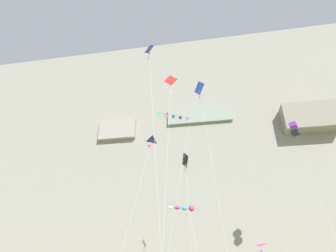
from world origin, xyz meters
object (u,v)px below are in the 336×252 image
object	(u,v)px
kite_diamond_upper_right	(150,57)
kite_banner_front_field	(173,128)
kite_windsock_far_left	(185,208)
kite_delta_high_center	(146,147)
kite_diamond_high_right	(185,163)
kite_diamond_high_left	(200,93)
kite_box_far_right	(294,129)
kite_diamond_mid_right	(170,86)

from	to	relation	value
kite_diamond_upper_right	kite_banner_front_field	bearing A→B (deg)	86.60
kite_windsock_far_left	kite_delta_high_center	bearing A→B (deg)	145.88
kite_delta_high_center	kite_diamond_high_right	xyz separation A→B (m)	(4.48, 6.09, 0.01)
kite_diamond_high_right	kite_delta_high_center	bearing A→B (deg)	-126.31
kite_windsock_far_left	kite_delta_high_center	size ratio (longest dim) A/B	0.54
kite_diamond_high_left	kite_banner_front_field	world-z (taller)	kite_diamond_high_left
kite_box_far_right	kite_delta_high_center	xyz separation A→B (m)	(-21.41, -9.00, -5.66)
kite_diamond_upper_right	kite_delta_high_center	distance (m)	11.90
kite_diamond_high_left	kite_diamond_mid_right	bearing A→B (deg)	-111.82
kite_box_far_right	kite_diamond_high_right	distance (m)	18.08
kite_diamond_mid_right	kite_box_far_right	world-z (taller)	kite_diamond_mid_right
kite_diamond_high_left	kite_diamond_upper_right	world-z (taller)	kite_diamond_high_left
kite_diamond_upper_right	kite_box_far_right	bearing A→B (deg)	45.33
kite_delta_high_center	kite_diamond_high_right	bearing A→B (deg)	53.69
kite_diamond_high_left	kite_box_far_right	world-z (taller)	kite_diamond_high_left
kite_diamond_high_left	kite_diamond_upper_right	xyz separation A→B (m)	(-4.79, -12.43, -3.66)
kite_box_far_right	kite_banner_front_field	bearing A→B (deg)	-159.24
kite_diamond_high_right	kite_diamond_mid_right	bearing A→B (deg)	-91.50
kite_diamond_mid_right	kite_diamond_high_right	bearing A→B (deg)	88.50
kite_banner_front_field	kite_diamond_high_right	size ratio (longest dim) A/B	1.21
kite_box_far_right	kite_delta_high_center	size ratio (longest dim) A/B	1.33
kite_banner_front_field	kite_diamond_high_right	xyz separation A→B (m)	(1.14, 3.94, -3.77)
kite_box_far_right	kite_windsock_far_left	distance (m)	25.01
kite_delta_high_center	kite_diamond_high_right	size ratio (longest dim) A/B	0.94
kite_banner_front_field	kite_diamond_mid_right	bearing A→B (deg)	-83.86
kite_diamond_high_left	kite_diamond_mid_right	world-z (taller)	kite_diamond_high_left
kite_diamond_mid_right	kite_delta_high_center	world-z (taller)	kite_diamond_mid_right
kite_diamond_upper_right	kite_diamond_high_left	bearing A→B (deg)	68.95
kite_banner_front_field	kite_box_far_right	xyz separation A→B (m)	(18.07, 6.85, 1.88)
kite_diamond_upper_right	kite_diamond_mid_right	xyz separation A→B (m)	(1.56, 4.38, -0.80)
kite_diamond_mid_right	kite_diamond_high_left	bearing A→B (deg)	68.18
kite_diamond_upper_right	kite_diamond_high_right	xyz separation A→B (m)	(1.87, 16.10, -5.87)
kite_banner_front_field	kite_diamond_high_left	bearing A→B (deg)	3.85
kite_diamond_upper_right	kite_delta_high_center	world-z (taller)	kite_diamond_upper_right
kite_diamond_mid_right	kite_diamond_high_right	distance (m)	12.78
kite_banner_front_field	kite_delta_high_center	xyz separation A→B (m)	(-3.34, -2.15, -3.78)
kite_diamond_upper_right	kite_windsock_far_left	size ratio (longest dim) A/B	2.57
kite_windsock_far_left	kite_diamond_high_right	bearing A→B (deg)	94.68
kite_banner_front_field	kite_box_far_right	size ratio (longest dim) A/B	0.97
kite_banner_front_field	kite_delta_high_center	size ratio (longest dim) A/B	1.28
kite_banner_front_field	kite_windsock_far_left	bearing A→B (deg)	-71.32
kite_diamond_high_left	kite_windsock_far_left	distance (m)	19.35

